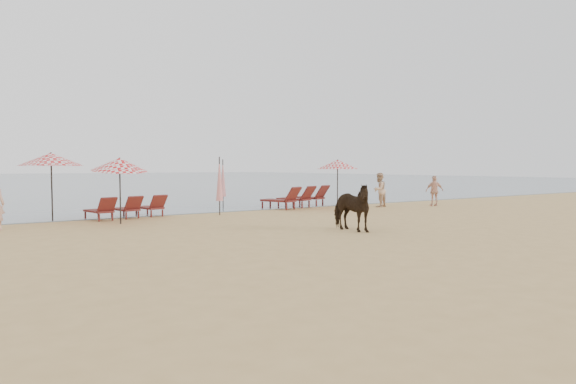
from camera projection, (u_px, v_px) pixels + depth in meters
name	position (u px, v px, depth m)	size (l,w,h in m)	color
ground	(394.00, 243.00, 12.46)	(120.00, 120.00, 0.00)	tan
sea	(39.00, 179.00, 79.29)	(160.00, 140.00, 0.06)	#51606B
lounger_cluster_left	(128.00, 208.00, 18.40)	(2.97, 2.13, 0.59)	maroon
lounger_cluster_right	(298.00, 197.00, 23.26)	(3.70, 2.93, 0.71)	maroon
umbrella_open_left_a	(51.00, 159.00, 17.25)	(2.19, 2.19, 2.49)	black
umbrella_open_left_b	(120.00, 164.00, 16.46)	(1.86, 1.89, 2.37)	black
umbrella_open_right	(338.00, 164.00, 22.02)	(1.89, 1.89, 2.31)	black
umbrella_closed_left	(223.00, 178.00, 22.60)	(0.28, 0.28, 2.32)	black
umbrella_closed_right	(219.00, 179.00, 19.56)	(0.29, 0.29, 2.38)	black
cow	(350.00, 207.00, 14.70)	(0.79, 1.74, 1.47)	black
beachgoer_right_a	(379.00, 190.00, 23.57)	(0.82, 0.64, 1.68)	tan
beachgoer_right_b	(435.00, 191.00, 24.18)	(0.90, 0.37, 1.53)	#DDA58A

